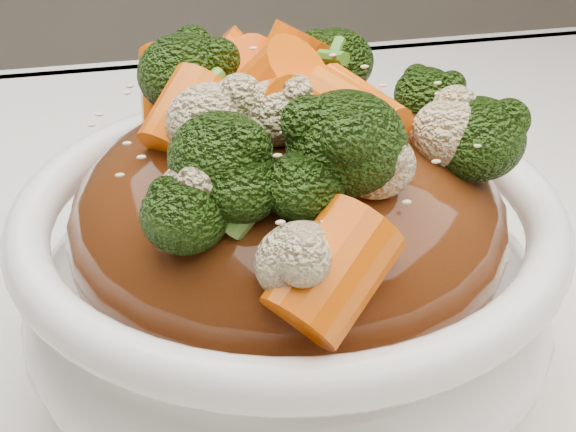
{
  "coord_description": "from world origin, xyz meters",
  "views": [
    {
      "loc": [
        -0.13,
        -0.32,
        1.02
      ],
      "look_at": [
        -0.06,
        -0.0,
        0.83
      ],
      "focal_mm": 55.0,
      "sensor_mm": 36.0,
      "label": 1
    }
  ],
  "objects": [
    {
      "name": "broccoli",
      "position": [
        -0.06,
        -0.0,
        0.89
      ],
      "size": [
        0.25,
        0.25,
        0.05
      ],
      "primitive_type": null,
      "rotation": [
        0.0,
        0.0,
        0.41
      ],
      "color": "black",
      "rests_on": "sauce_base"
    },
    {
      "name": "sauce_base",
      "position": [
        -0.06,
        -0.0,
        0.83
      ],
      "size": [
        0.25,
        0.25,
        0.1
      ],
      "primitive_type": "ellipsoid",
      "rotation": [
        0.0,
        0.0,
        0.41
      ],
      "color": "#4F230D",
      "rests_on": "bowl"
    },
    {
      "name": "scallions",
      "position": [
        -0.06,
        -0.0,
        0.9
      ],
      "size": [
        0.18,
        0.18,
        0.02
      ],
      "primitive_type": null,
      "rotation": [
        0.0,
        0.0,
        0.41
      ],
      "color": "#3D791C",
      "rests_on": "sauce_base"
    },
    {
      "name": "carrots",
      "position": [
        -0.06,
        -0.0,
        0.9
      ],
      "size": [
        0.25,
        0.25,
        0.05
      ],
      "primitive_type": null,
      "rotation": [
        0.0,
        0.0,
        0.41
      ],
      "color": "#F66408",
      "rests_on": "sauce_base"
    },
    {
      "name": "bowl",
      "position": [
        -0.06,
        -0.0,
        0.8
      ],
      "size": [
        0.31,
        0.31,
        0.09
      ],
      "primitive_type": null,
      "rotation": [
        0.0,
        0.0,
        0.41
      ],
      "color": "white",
      "rests_on": "tablecloth"
    },
    {
      "name": "tablecloth",
      "position": [
        0.0,
        0.0,
        0.73
      ],
      "size": [
        1.2,
        0.8,
        0.04
      ],
      "primitive_type": "cube",
      "color": "white",
      "rests_on": "dining_table"
    },
    {
      "name": "sesame_seeds",
      "position": [
        -0.06,
        -0.0,
        0.9
      ],
      "size": [
        0.22,
        0.22,
        0.01
      ],
      "primitive_type": null,
      "rotation": [
        0.0,
        0.0,
        0.41
      ],
      "color": "beige",
      "rests_on": "sauce_base"
    },
    {
      "name": "cauliflower",
      "position": [
        -0.06,
        -0.0,
        0.89
      ],
      "size": [
        0.25,
        0.25,
        0.04
      ],
      "primitive_type": null,
      "rotation": [
        0.0,
        0.0,
        0.41
      ],
      "color": "beige",
      "rests_on": "sauce_base"
    }
  ]
}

